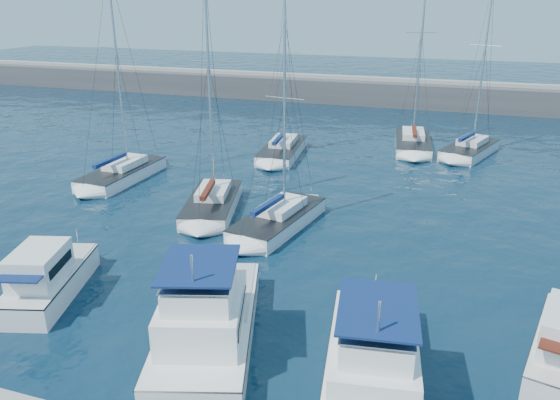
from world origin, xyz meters
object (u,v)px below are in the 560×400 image
(sailboat_mid_c, at_px, (279,220))
(sailboat_mid_b, at_px, (213,203))
(motor_yacht_port_outer, at_px, (48,280))
(sailboat_back_a, at_px, (282,150))
(motor_yacht_stbd_inner, at_px, (373,370))
(sailboat_back_c, at_px, (470,149))
(motor_yacht_port_inner, at_px, (207,322))
(sailboat_back_b, at_px, (413,142))
(sailboat_mid_a, at_px, (122,173))

(sailboat_mid_c, bearing_deg, sailboat_mid_b, 176.46)
(motor_yacht_port_outer, relative_size, sailboat_back_a, 0.48)
(motor_yacht_stbd_inner, relative_size, sailboat_mid_b, 0.64)
(motor_yacht_stbd_inner, distance_m, sailboat_back_c, 34.90)
(motor_yacht_port_inner, xyz_separation_m, sailboat_mid_c, (-1.12, 12.71, -0.63))
(sailboat_mid_b, xyz_separation_m, sailboat_back_b, (11.29, 20.80, -0.00))
(motor_yacht_port_inner, relative_size, sailboat_back_c, 0.65)
(sailboat_back_a, bearing_deg, sailboat_back_c, 13.71)
(motor_yacht_port_inner, height_order, sailboat_back_b, sailboat_back_b)
(motor_yacht_stbd_inner, xyz_separation_m, sailboat_mid_c, (-8.10, 13.58, -0.63))
(sailboat_mid_b, relative_size, sailboat_back_b, 0.93)
(sailboat_back_b, distance_m, sailboat_back_c, 5.28)
(motor_yacht_port_outer, bearing_deg, sailboat_back_b, 51.51)
(sailboat_mid_b, bearing_deg, motor_yacht_port_inner, -80.25)
(motor_yacht_port_inner, distance_m, sailboat_back_b, 35.16)
(motor_yacht_stbd_inner, bearing_deg, sailboat_back_b, 84.94)
(motor_yacht_stbd_inner, height_order, sailboat_back_a, sailboat_back_a)
(sailboat_back_c, bearing_deg, sailboat_mid_a, -128.69)
(sailboat_mid_b, distance_m, sailboat_mid_c, 5.30)
(motor_yacht_stbd_inner, distance_m, sailboat_mid_a, 29.45)
(motor_yacht_port_inner, bearing_deg, sailboat_back_b, 64.78)
(sailboat_mid_a, xyz_separation_m, sailboat_mid_b, (9.54, -3.78, 0.00))
(motor_yacht_port_outer, bearing_deg, sailboat_mid_c, 39.97)
(sailboat_mid_a, relative_size, sailboat_back_b, 0.95)
(motor_yacht_port_inner, xyz_separation_m, sailboat_mid_b, (-6.26, 13.99, -0.59))
(motor_yacht_port_inner, height_order, sailboat_mid_c, sailboat_mid_c)
(sailboat_back_c, bearing_deg, sailboat_back_a, -141.27)
(sailboat_mid_a, distance_m, sailboat_back_b, 26.90)
(sailboat_back_a, distance_m, sailboat_back_b, 12.76)
(motor_yacht_port_inner, height_order, sailboat_back_c, sailboat_back_c)
(motor_yacht_port_outer, height_order, motor_yacht_port_inner, motor_yacht_port_inner)
(motor_yacht_port_inner, relative_size, sailboat_mid_a, 0.62)
(sailboat_back_b, relative_size, sailboat_back_c, 1.10)
(motor_yacht_stbd_inner, xyz_separation_m, sailboat_back_a, (-12.91, 29.13, -0.62))
(sailboat_mid_c, height_order, sailboat_back_b, sailboat_back_b)
(sailboat_mid_a, bearing_deg, motor_yacht_port_inner, -46.32)
(sailboat_mid_a, bearing_deg, motor_yacht_stbd_inner, -37.26)
(motor_yacht_port_outer, distance_m, sailboat_back_c, 37.92)
(motor_yacht_port_outer, bearing_deg, sailboat_mid_b, 62.28)
(sailboat_mid_b, height_order, sailboat_back_a, sailboat_mid_b)
(motor_yacht_port_outer, relative_size, sailboat_mid_a, 0.43)
(motor_yacht_port_outer, height_order, sailboat_mid_b, sailboat_mid_b)
(sailboat_mid_a, relative_size, sailboat_mid_b, 1.03)
(sailboat_back_a, relative_size, sailboat_back_c, 0.94)
(motor_yacht_port_inner, bearing_deg, sailboat_mid_b, 97.10)
(sailboat_mid_b, bearing_deg, motor_yacht_port_outer, -116.12)
(motor_yacht_port_outer, relative_size, sailboat_back_b, 0.41)
(sailboat_back_a, relative_size, sailboat_back_b, 0.86)
(motor_yacht_port_outer, relative_size, motor_yacht_port_inner, 0.69)
(motor_yacht_stbd_inner, bearing_deg, motor_yacht_port_inner, 164.68)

